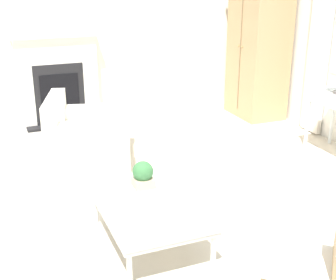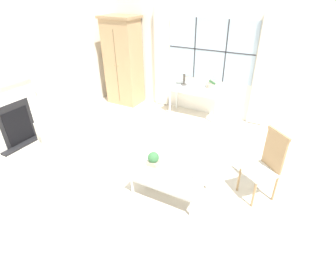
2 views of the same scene
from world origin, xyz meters
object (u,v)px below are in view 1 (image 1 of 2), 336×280
armoire (259,43)px  armchair_upholstered (87,139)px  fireplace (57,74)px  potted_plant_small (143,175)px  pillar_candle (173,222)px  coffee_table (149,209)px  side_chair_wooden (321,246)px

armoire → armchair_upholstered: size_ratio=1.93×
fireplace → armchair_upholstered: 1.59m
potted_plant_small → pillar_candle: potted_plant_small is taller
coffee_table → armchair_upholstered: bearing=-178.2°
side_chair_wooden → coffee_table: 1.45m
armoire → fireplace: bearing=-103.3°
coffee_table → pillar_candle: pillar_candle is taller
fireplace → side_chair_wooden: 4.83m
pillar_candle → coffee_table: bearing=-173.0°
side_chair_wooden → coffee_table: size_ratio=1.01×
potted_plant_small → pillar_candle: size_ratio=2.09×
armchair_upholstered → pillar_candle: 2.36m
side_chair_wooden → potted_plant_small: bearing=-161.1°
armchair_upholstered → potted_plant_small: (1.63, 0.13, 0.21)m
armoire → pillar_candle: bearing=-40.1°
side_chair_wooden → pillar_candle: 1.08m
armchair_upholstered → coffee_table: (1.97, 0.06, 0.06)m
fireplace → potted_plant_small: bearing=3.4°
pillar_candle → potted_plant_small: bearing=178.6°
pillar_candle → armoire: bearing=139.9°
fireplace → coffee_table: bearing=2.0°
armoire → armchair_upholstered: armoire is taller
side_chair_wooden → armchair_upholstered: bearing=-168.1°
coffee_table → pillar_candle: bearing=7.0°
armchair_upholstered → coffee_table: size_ratio=1.04×
armchair_upholstered → pillar_candle: armchair_upholstered is taller
potted_plant_small → pillar_candle: bearing=-1.4°
fireplace → armchair_upholstered: bearing=2.3°
coffee_table → pillar_candle: 0.40m
armchair_upholstered → coffee_table: bearing=1.8°
armchair_upholstered → potted_plant_small: bearing=4.5°
fireplace → pillar_candle: 3.89m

